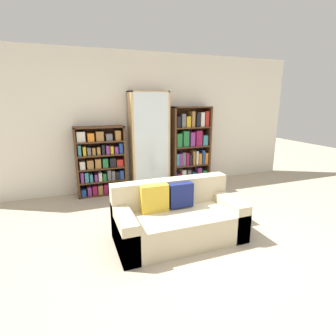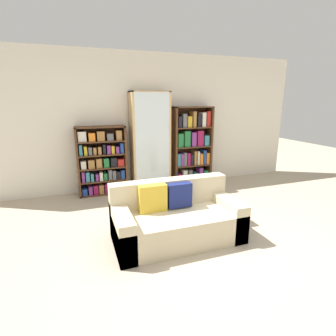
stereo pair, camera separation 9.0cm
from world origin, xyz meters
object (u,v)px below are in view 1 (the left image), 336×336
(display_cabinet, at_px, (149,142))
(bookshelf_right, at_px, (190,148))
(bookshelf_left, at_px, (101,162))
(wine_bottle, at_px, (176,183))
(couch, at_px, (177,219))

(display_cabinet, height_order, bookshelf_right, display_cabinet)
(bookshelf_left, bearing_deg, wine_bottle, -14.81)
(display_cabinet, relative_size, wine_bottle, 4.82)
(bookshelf_right, bearing_deg, wine_bottle, -142.05)
(bookshelf_left, distance_m, bookshelf_right, 1.89)
(bookshelf_right, bearing_deg, display_cabinet, -179.04)
(bookshelf_left, height_order, wine_bottle, bookshelf_left)
(display_cabinet, bearing_deg, bookshelf_right, 0.96)
(couch, xyz_separation_m, bookshelf_left, (-0.71, 2.10, 0.36))
(couch, distance_m, wine_bottle, 1.87)
(display_cabinet, distance_m, wine_bottle, 0.99)
(bookshelf_left, xyz_separation_m, bookshelf_right, (1.89, -0.00, 0.17))
(couch, xyz_separation_m, bookshelf_right, (1.17, 2.10, 0.53))
(display_cabinet, xyz_separation_m, wine_bottle, (0.45, -0.36, -0.80))
(wine_bottle, bearing_deg, bookshelf_right, 37.95)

